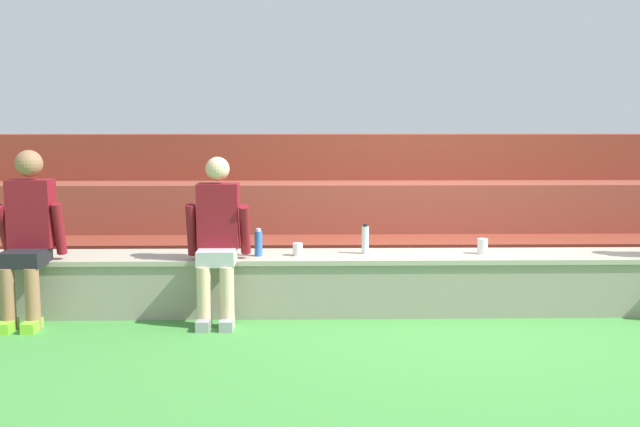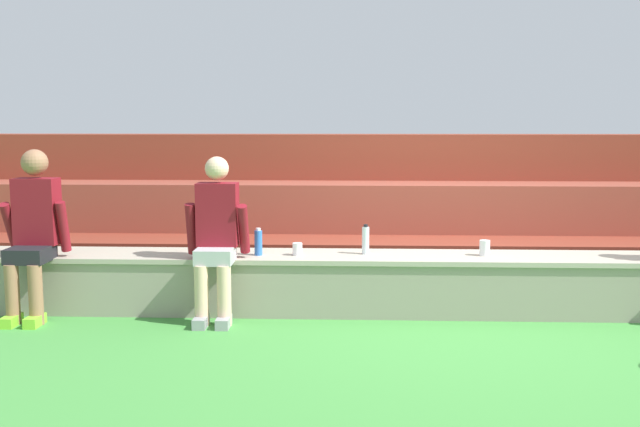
% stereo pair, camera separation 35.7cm
% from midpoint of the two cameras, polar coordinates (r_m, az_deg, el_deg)
% --- Properties ---
extents(ground_plane, '(80.00, 80.00, 0.00)m').
position_cam_midpoint_polar(ground_plane, '(5.90, 8.48, -8.33)').
color(ground_plane, '#428E3D').
extents(stone_seating_wall, '(8.16, 0.58, 0.48)m').
position_cam_midpoint_polar(stone_seating_wall, '(6.10, 8.10, -5.31)').
color(stone_seating_wall, gray).
rests_on(stone_seating_wall, ground).
extents(brick_bleachers, '(11.29, 1.84, 1.45)m').
position_cam_midpoint_polar(brick_bleachers, '(7.58, 6.25, -0.46)').
color(brick_bleachers, maroon).
rests_on(brick_bleachers, ground).
extents(person_far_left, '(0.52, 0.56, 1.37)m').
position_cam_midpoint_polar(person_far_left, '(6.13, -23.85, -1.38)').
color(person_far_left, '#996B4C').
rests_on(person_far_left, ground).
extents(person_left_of_center, '(0.50, 0.52, 1.31)m').
position_cam_midpoint_polar(person_left_of_center, '(5.72, -9.97, -1.82)').
color(person_left_of_center, beige).
rests_on(person_left_of_center, ground).
extents(water_bottle_mid_right, '(0.06, 0.06, 0.25)m').
position_cam_midpoint_polar(water_bottle_mid_right, '(5.99, 1.93, -2.10)').
color(water_bottle_mid_right, silver).
rests_on(water_bottle_mid_right, stone_seating_wall).
extents(water_bottle_near_left, '(0.06, 0.06, 0.23)m').
position_cam_midpoint_polar(water_bottle_near_left, '(5.93, -6.67, -2.37)').
color(water_bottle_near_left, blue).
rests_on(water_bottle_near_left, stone_seating_wall).
extents(plastic_cup_left_end, '(0.09, 0.09, 0.13)m').
position_cam_midpoint_polar(plastic_cup_left_end, '(6.10, 11.23, -2.59)').
color(plastic_cup_left_end, white).
rests_on(plastic_cup_left_end, stone_seating_wall).
extents(plastic_cup_right_end, '(0.08, 0.08, 0.10)m').
position_cam_midpoint_polar(plastic_cup_right_end, '(5.93, -3.52, -2.88)').
color(plastic_cup_right_end, white).
rests_on(plastic_cup_right_end, stone_seating_wall).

